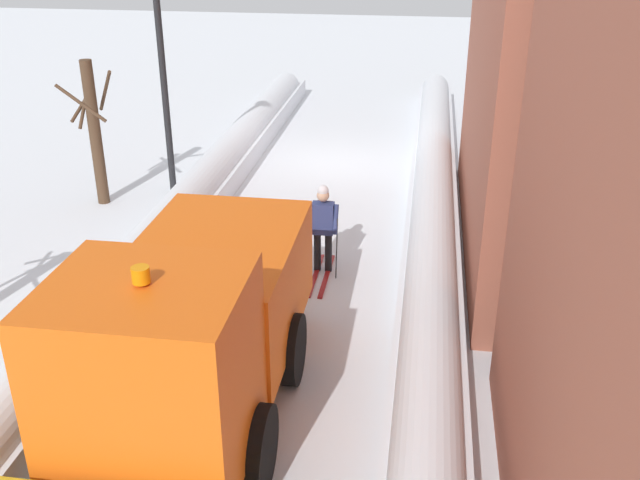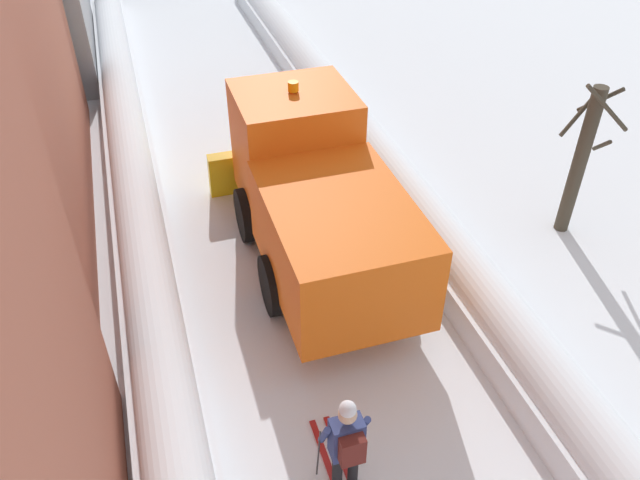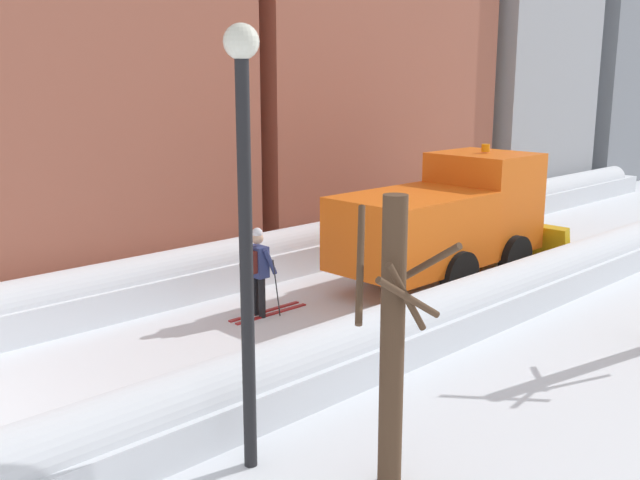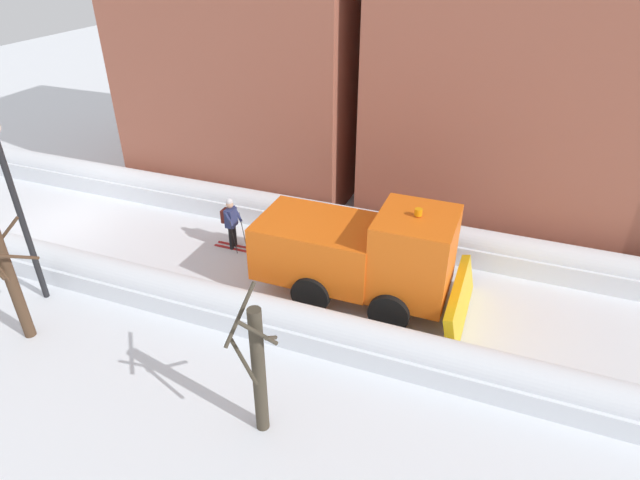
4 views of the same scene
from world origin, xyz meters
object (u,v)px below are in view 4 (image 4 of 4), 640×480
Objects in this scene: street_lamp at (13,192)px; bare_tree_mid at (258,369)px; traffic_light_pole at (181,118)px; skier at (231,221)px; plow_truck at (364,253)px; bare_tree_near at (10,278)px.

bare_tree_mid is (1.91, 7.93, -1.65)m from street_lamp.
street_lamp is (7.33, -0.16, 0.18)m from traffic_light_pole.
skier is 0.34× the size of street_lamp.
plow_truck is 1.14× the size of street_lamp.
bare_tree_mid reaches higher than plow_truck.
plow_truck is 9.31m from street_lamp.
bare_tree_near is (4.75, -7.60, 0.33)m from plow_truck.
traffic_light_pole is at bearing -139.92° from bare_tree_mid.
traffic_light_pole reaches higher than bare_tree_near.
bare_tree_mid is at bearing 76.47° from street_lamp.
bare_tree_near is at bearing -25.63° from skier.
street_lamp is (4.36, -3.71, 2.33)m from skier.
bare_tree_near is at bearing -58.00° from plow_truck.
skier is at bearing 139.62° from street_lamp.
bare_tree_mid reaches higher than skier.
skier is at bearing 154.37° from bare_tree_near.
bare_tree_near is 1.02× the size of bare_tree_mid.
plow_truck is 4.95m from skier.
plow_truck is 1.74× the size of bare_tree_near.
plow_truck is at bearing 77.43° from skier.
traffic_light_pole is (-2.96, -3.55, 2.14)m from skier.
street_lamp is 8.32m from bare_tree_mid.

